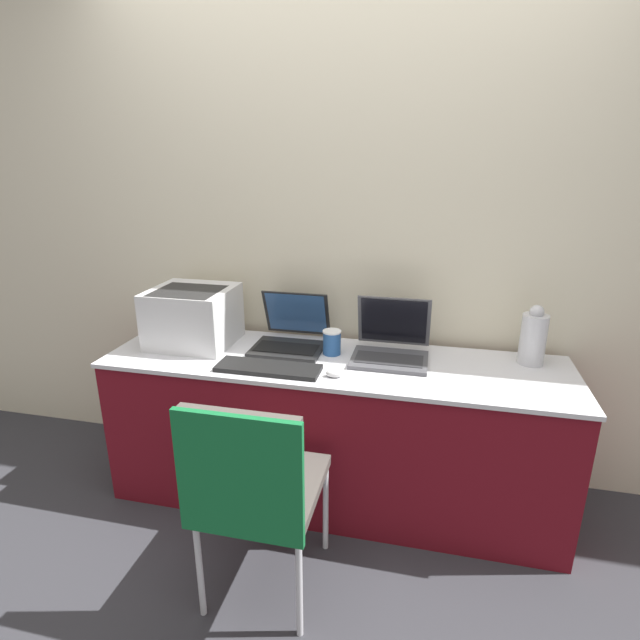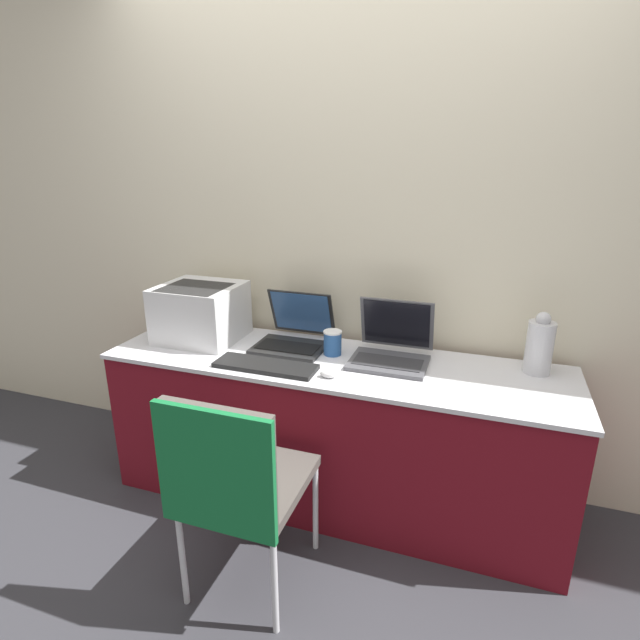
{
  "view_description": "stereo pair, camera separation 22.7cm",
  "coord_description": "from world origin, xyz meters",
  "px_view_note": "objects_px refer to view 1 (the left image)",
  "views": [
    {
      "loc": [
        0.41,
        -1.79,
        1.63
      ],
      "look_at": [
        -0.07,
        0.31,
        0.91
      ],
      "focal_mm": 28.0,
      "sensor_mm": 36.0,
      "label": 1
    },
    {
      "loc": [
        0.63,
        -1.73,
        1.63
      ],
      "look_at": [
        -0.07,
        0.31,
        0.91
      ],
      "focal_mm": 28.0,
      "sensor_mm": 36.0,
      "label": 2
    }
  ],
  "objects_px": {
    "laptop_left": "(291,335)",
    "coffee_cup": "(332,342)",
    "external_keyboard": "(268,368)",
    "laptop_right": "(391,345)",
    "metal_pitcher": "(533,337)",
    "chair": "(253,483)",
    "mouse": "(334,374)",
    "printer": "(193,314)"
  },
  "relations": [
    {
      "from": "laptop_left",
      "to": "coffee_cup",
      "type": "bearing_deg",
      "value": -13.67
    },
    {
      "from": "external_keyboard",
      "to": "coffee_cup",
      "type": "xyz_separation_m",
      "value": [
        0.23,
        0.25,
        0.05
      ]
    },
    {
      "from": "laptop_left",
      "to": "mouse",
      "type": "distance_m",
      "value": 0.41
    },
    {
      "from": "printer",
      "to": "laptop_left",
      "type": "height_order",
      "value": "printer"
    },
    {
      "from": "external_keyboard",
      "to": "chair",
      "type": "height_order",
      "value": "chair"
    },
    {
      "from": "mouse",
      "to": "external_keyboard",
      "type": "bearing_deg",
      "value": 179.22
    },
    {
      "from": "laptop_right",
      "to": "metal_pitcher",
      "type": "bearing_deg",
      "value": 6.46
    },
    {
      "from": "printer",
      "to": "coffee_cup",
      "type": "bearing_deg",
      "value": 1.22
    },
    {
      "from": "laptop_left",
      "to": "external_keyboard",
      "type": "xyz_separation_m",
      "value": [
        -0.02,
        -0.3,
        -0.05
      ]
    },
    {
      "from": "printer",
      "to": "metal_pitcher",
      "type": "bearing_deg",
      "value": 3.95
    },
    {
      "from": "external_keyboard",
      "to": "metal_pitcher",
      "type": "distance_m",
      "value": 1.19
    },
    {
      "from": "external_keyboard",
      "to": "metal_pitcher",
      "type": "bearing_deg",
      "value": 16.88
    },
    {
      "from": "printer",
      "to": "metal_pitcher",
      "type": "relative_size",
      "value": 1.42
    },
    {
      "from": "external_keyboard",
      "to": "mouse",
      "type": "distance_m",
      "value": 0.29
    },
    {
      "from": "laptop_right",
      "to": "chair",
      "type": "height_order",
      "value": "laptop_right"
    },
    {
      "from": "laptop_right",
      "to": "chair",
      "type": "bearing_deg",
      "value": -116.27
    },
    {
      "from": "printer",
      "to": "mouse",
      "type": "height_order",
      "value": "printer"
    },
    {
      "from": "laptop_right",
      "to": "external_keyboard",
      "type": "bearing_deg",
      "value": -151.77
    },
    {
      "from": "laptop_right",
      "to": "external_keyboard",
      "type": "xyz_separation_m",
      "value": [
        -0.51,
        -0.27,
        -0.05
      ]
    },
    {
      "from": "laptop_left",
      "to": "coffee_cup",
      "type": "xyz_separation_m",
      "value": [
        0.22,
        -0.05,
        0.0
      ]
    },
    {
      "from": "laptop_right",
      "to": "mouse",
      "type": "bearing_deg",
      "value": -127.64
    },
    {
      "from": "coffee_cup",
      "to": "laptop_right",
      "type": "bearing_deg",
      "value": 5.14
    },
    {
      "from": "laptop_left",
      "to": "printer",
      "type": "bearing_deg",
      "value": -171.97
    },
    {
      "from": "chair",
      "to": "laptop_right",
      "type": "bearing_deg",
      "value": 63.73
    },
    {
      "from": "laptop_left",
      "to": "chair",
      "type": "bearing_deg",
      "value": -83.15
    },
    {
      "from": "external_keyboard",
      "to": "printer",
      "type": "bearing_deg",
      "value": 153.41
    },
    {
      "from": "laptop_left",
      "to": "mouse",
      "type": "xyz_separation_m",
      "value": [
        0.28,
        -0.3,
        -0.04
      ]
    },
    {
      "from": "laptop_left",
      "to": "chair",
      "type": "xyz_separation_m",
      "value": [
        0.1,
        -0.82,
        -0.24
      ]
    },
    {
      "from": "coffee_cup",
      "to": "chair",
      "type": "height_order",
      "value": "chair"
    },
    {
      "from": "laptop_left",
      "to": "external_keyboard",
      "type": "height_order",
      "value": "laptop_left"
    },
    {
      "from": "metal_pitcher",
      "to": "chair",
      "type": "distance_m",
      "value": 1.37
    },
    {
      "from": "laptop_left",
      "to": "coffee_cup",
      "type": "distance_m",
      "value": 0.22
    },
    {
      "from": "laptop_left",
      "to": "metal_pitcher",
      "type": "distance_m",
      "value": 1.12
    },
    {
      "from": "mouse",
      "to": "coffee_cup",
      "type": "bearing_deg",
      "value": 103.77
    },
    {
      "from": "laptop_right",
      "to": "coffee_cup",
      "type": "height_order",
      "value": "laptop_right"
    },
    {
      "from": "printer",
      "to": "laptop_right",
      "type": "relative_size",
      "value": 1.13
    },
    {
      "from": "metal_pitcher",
      "to": "external_keyboard",
      "type": "bearing_deg",
      "value": -163.12
    },
    {
      "from": "printer",
      "to": "chair",
      "type": "height_order",
      "value": "printer"
    },
    {
      "from": "printer",
      "to": "laptop_left",
      "type": "distance_m",
      "value": 0.49
    },
    {
      "from": "laptop_right",
      "to": "metal_pitcher",
      "type": "distance_m",
      "value": 0.63
    },
    {
      "from": "external_keyboard",
      "to": "laptop_left",
      "type": "bearing_deg",
      "value": 87.11
    },
    {
      "from": "laptop_right",
      "to": "coffee_cup",
      "type": "distance_m",
      "value": 0.28
    }
  ]
}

